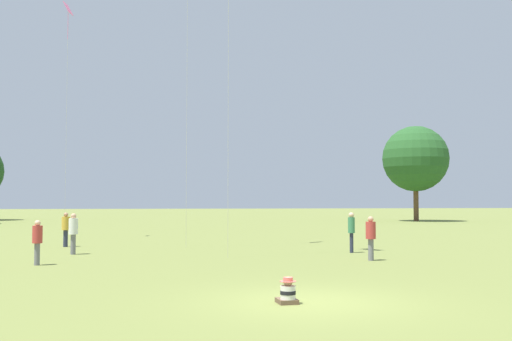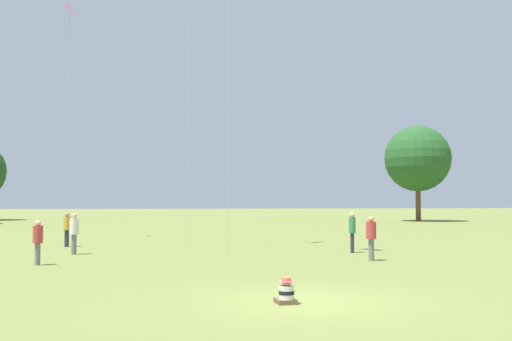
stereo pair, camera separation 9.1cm
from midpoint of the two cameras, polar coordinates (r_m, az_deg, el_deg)
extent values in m
plane|color=olive|center=(13.33, 5.00, -12.37)|extent=(300.00, 300.00, 0.00)
cube|color=brown|center=(13.13, 2.75, -12.30)|extent=(0.44, 0.53, 0.10)
cylinder|color=silver|center=(13.01, 2.86, -11.53)|extent=(0.35, 0.35, 0.29)
cylinder|color=black|center=(13.01, 2.86, -11.53)|extent=(0.36, 0.36, 0.08)
sphere|color=tan|center=(12.98, 2.86, -10.52)|extent=(0.21, 0.21, 0.21)
cylinder|color=#E0665B|center=(12.98, 2.86, -10.50)|extent=(0.35, 0.35, 0.01)
cylinder|color=#E0665B|center=(12.97, 2.86, -10.32)|extent=(0.21, 0.21, 0.09)
cylinder|color=#282D42|center=(25.71, 8.99, -6.82)|extent=(0.16, 0.16, 0.83)
cylinder|color=#387A51|center=(25.66, 8.97, -5.16)|extent=(0.30, 0.30, 0.66)
sphere|color=#DBAD89|center=(25.65, 8.97, -4.21)|extent=(0.23, 0.23, 0.23)
cylinder|color=slate|center=(22.50, 10.77, -7.42)|extent=(0.25, 0.25, 0.79)
cylinder|color=#B23833|center=(22.46, 10.76, -5.61)|extent=(0.45, 0.45, 0.63)
sphere|color=tan|center=(22.44, 10.75, -4.58)|extent=(0.22, 0.22, 0.22)
cylinder|color=slate|center=(21.87, -20.24, -7.49)|extent=(0.23, 0.23, 0.75)
cylinder|color=#B23833|center=(21.82, -20.21, -5.73)|extent=(0.42, 0.42, 0.59)
sphere|color=#DBAD89|center=(21.81, -20.19, -4.72)|extent=(0.20, 0.20, 0.20)
cylinder|color=#282D42|center=(30.00, -17.77, -6.18)|extent=(0.28, 0.28, 0.80)
cylinder|color=gold|center=(29.97, -17.75, -4.82)|extent=(0.51, 0.51, 0.63)
sphere|color=#A37556|center=(29.95, -17.73, -4.04)|extent=(0.22, 0.22, 0.22)
cylinder|color=slate|center=(25.74, -17.12, -6.74)|extent=(0.29, 0.29, 0.82)
cylinder|color=silver|center=(25.70, -17.10, -5.10)|extent=(0.53, 0.53, 0.65)
sphere|color=tan|center=(25.69, -17.08, -4.17)|extent=(0.22, 0.22, 0.22)
cylinder|color=#BCB7A8|center=(29.05, -6.66, 12.84)|extent=(0.01, 0.01, 20.11)
cube|color=pink|center=(38.22, -17.52, 14.49)|extent=(0.54, 0.82, 0.67)
cylinder|color=pink|center=(37.92, -17.55, 12.98)|extent=(0.02, 0.02, 1.57)
cylinder|color=#BCB7A8|center=(36.79, -17.68, 4.39)|extent=(0.01, 0.01, 13.52)
cylinder|color=#BCB7A8|center=(24.34, -2.76, 15.40)|extent=(0.01, 0.01, 19.66)
cylinder|color=brown|center=(66.17, 14.95, -2.63)|extent=(0.53, 0.53, 4.75)
sphere|color=#235123|center=(66.32, 14.91, 1.10)|extent=(7.03, 7.03, 7.03)
camera|label=1|loc=(0.05, -90.13, 0.01)|focal=42.00mm
camera|label=2|loc=(0.05, 89.87, -0.01)|focal=42.00mm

